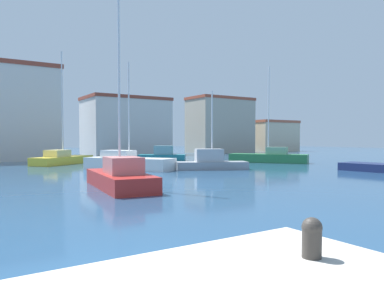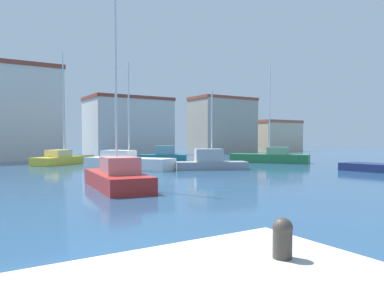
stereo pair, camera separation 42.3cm
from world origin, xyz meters
The scene contains 11 objects.
water centered at (15.00, 20.00, 0.00)m, with size 160.00×160.00×0.00m, color navy.
mooring_bollard centered at (1.22, -2.68, 1.40)m, with size 0.25×0.25×0.50m.
sailboat_green_center_channel centered at (25.94, 23.18, 0.60)m, with size 6.40×7.98×10.28m.
sailboat_yellow_far_left centered at (6.59, 32.64, 0.57)m, with size 7.05×6.22×11.29m.
sailboat_white_distant_north centered at (9.67, 23.15, 0.62)m, with size 6.11×7.76×8.89m.
sailboat_red_behind_lamppost centered at (4.74, 12.42, 0.61)m, with size 2.93×6.78×10.14m.
sailboat_grey_distant_east centered at (15.60, 19.49, 0.63)m, with size 6.14×4.21×6.56m.
motorboat_teal_near_pier centered at (17.99, 32.60, 0.63)m, with size 5.45×4.64×1.75m.
warehouse_block centered at (20.86, 50.46, 4.59)m, with size 12.87×8.60×9.16m.
harbor_office centered at (38.61, 48.70, 5.03)m, with size 11.44×6.81×10.04m.
yacht_club centered at (51.87, 50.03, 3.12)m, with size 9.75×8.85×6.21m.
Camera 1 is at (-2.45, -5.66, 2.60)m, focal length 34.56 mm.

